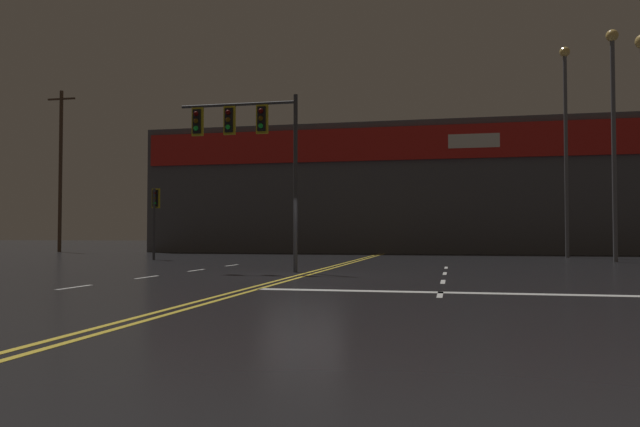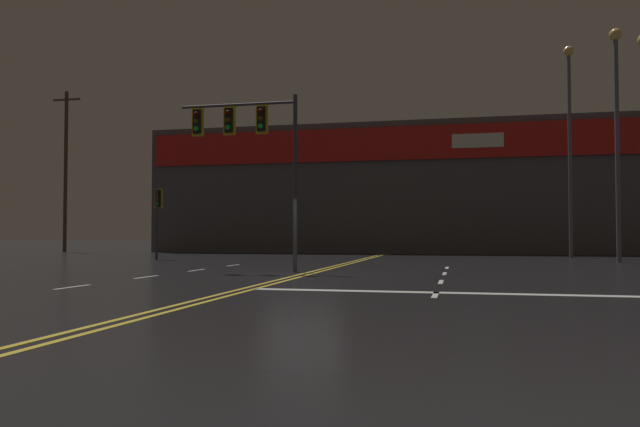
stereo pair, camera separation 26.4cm
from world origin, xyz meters
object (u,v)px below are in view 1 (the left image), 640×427
Objects in this scene: traffic_signal_median at (246,134)px; streetlight_far_left at (566,126)px; streetlight_near_left at (613,116)px; traffic_signal_corner_northwest at (155,207)px.

traffic_signal_median is 20.71m from streetlight_far_left.
streetlight_near_left is (14.17, 10.55, 2.05)m from traffic_signal_median.
traffic_signal_median reaches higher than traffic_signal_corner_northwest.
streetlight_far_left is at bearing 19.60° from traffic_signal_corner_northwest.
streetlight_far_left is (-1.18, 5.38, 0.46)m from streetlight_near_left.
traffic_signal_corner_northwest is at bearing -174.81° from streetlight_near_left.
streetlight_far_left is (20.70, 7.37, 4.58)m from traffic_signal_corner_northwest.
traffic_signal_median is at bearing -48.02° from traffic_signal_corner_northwest.
streetlight_near_left is at bearing 36.67° from traffic_signal_median.
streetlight_far_left reaches higher than streetlight_near_left.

